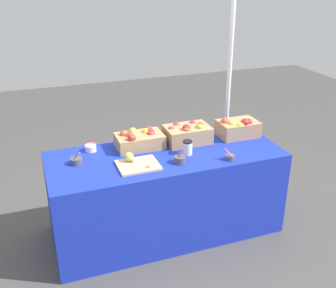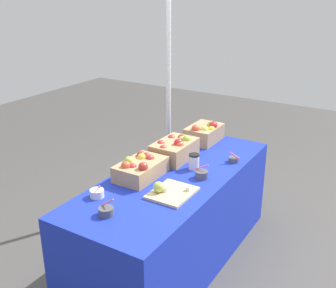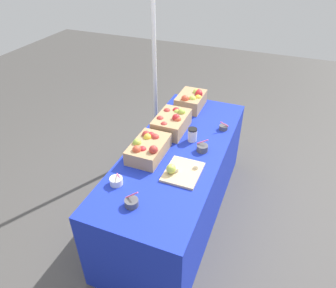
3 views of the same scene
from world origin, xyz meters
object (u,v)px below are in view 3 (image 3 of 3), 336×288
cutting_board_front (181,171)px  coffee_cup (192,135)px  sample_bowl_mid (223,127)px  apple_crate_left (192,100)px  apple_crate_right (148,148)px  sample_bowl_extra (116,181)px  sample_bowl_near (202,148)px  tent_pole (155,76)px  apple_crate_middle (172,122)px  sample_bowl_far (132,202)px

cutting_board_front → coffee_cup: bearing=7.0°
sample_bowl_mid → coffee_cup: (-0.27, 0.21, 0.04)m
apple_crate_left → apple_crate_right: size_ratio=0.89×
apple_crate_left → sample_bowl_extra: 1.30m
sample_bowl_near → coffee_cup: bearing=47.3°
cutting_board_front → coffee_cup: size_ratio=2.64×
sample_bowl_near → tent_pole: tent_pole is taller
apple_crate_right → sample_bowl_extra: size_ratio=4.04×
sample_bowl_mid → apple_crate_right: bearing=141.8°
coffee_cup → apple_crate_left: bearing=18.9°
sample_bowl_mid → sample_bowl_extra: size_ratio=0.96×
sample_bowl_extra → apple_crate_left: bearing=-6.0°
sample_bowl_near → sample_bowl_extra: sample_bowl_near is taller
cutting_board_front → coffee_cup: (0.44, 0.05, 0.04)m
apple_crate_middle → sample_bowl_mid: (0.18, -0.43, -0.06)m
cutting_board_front → sample_bowl_extra: sample_bowl_extra is taller
sample_bowl_extra → apple_crate_middle: bearing=-7.3°
cutting_board_front → sample_bowl_near: sample_bowl_near is taller
sample_bowl_mid → tent_pole: (0.42, 0.85, 0.19)m
sample_bowl_mid → sample_bowl_extra: bearing=151.7°
sample_bowl_far → sample_bowl_extra: bearing=53.4°
apple_crate_left → tent_pole: 0.49m
apple_crate_left → cutting_board_front: 1.04m
apple_crate_left → sample_bowl_mid: 0.50m
coffee_cup → tent_pole: tent_pole is taller
cutting_board_front → sample_bowl_far: (-0.42, 0.19, 0.01)m
sample_bowl_mid → sample_bowl_extra: 1.13m
coffee_cup → apple_crate_middle: bearing=67.0°
apple_crate_right → cutting_board_front: apple_crate_right is taller
cutting_board_front → apple_crate_middle: bearing=27.3°
cutting_board_front → sample_bowl_far: 0.46m
apple_crate_left → sample_bowl_far: apple_crate_left is taller
sample_bowl_far → coffee_cup: (0.87, -0.13, 0.03)m
sample_bowl_extra → tent_pole: tent_pole is taller
tent_pole → apple_crate_right: bearing=-159.2°
apple_crate_middle → tent_pole: tent_pole is taller
sample_bowl_mid → sample_bowl_far: sample_bowl_far is taller
apple_crate_middle → coffee_cup: apple_crate_middle is taller
apple_crate_left → sample_bowl_near: size_ratio=3.39×
sample_bowl_mid → tent_pole: bearing=63.8°
sample_bowl_mid → apple_crate_middle: bearing=112.4°
apple_crate_right → coffee_cup: size_ratio=3.30×
sample_bowl_far → apple_crate_right: bearing=13.3°
apple_crate_right → apple_crate_middle: bearing=-5.2°
cutting_board_front → sample_bowl_far: bearing=156.1°
tent_pole → sample_bowl_extra: bearing=-167.3°
sample_bowl_mid → sample_bowl_far: (-1.14, 0.34, 0.00)m
apple_crate_right → tent_pole: 1.10m
apple_crate_left → apple_crate_middle: (-0.47, 0.03, 0.00)m
apple_crate_left → coffee_cup: apple_crate_left is taller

